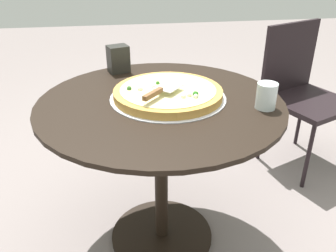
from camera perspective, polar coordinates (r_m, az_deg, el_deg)
The scene contains 7 objects.
ground_plane at distance 1.82m, azimuth -0.99°, elevation -17.12°, with size 10.00×10.00×0.00m, color gray.
patio_table at distance 1.49m, azimuth -1.16°, elevation -1.83°, with size 0.98×0.98×0.72m.
pizza_on_tray at distance 1.43m, azimuth 0.00°, elevation 5.25°, with size 0.47×0.47×0.06m.
pizza_server at distance 1.34m, azimuth -1.23°, elevation 5.71°, with size 0.19×0.17×0.02m.
drinking_cup at distance 1.38m, azimuth 15.49°, elevation 4.68°, with size 0.08×0.08×0.10m, color silver.
napkin_dispenser at distance 1.74m, azimuth -7.97°, elevation 10.60°, with size 0.09×0.08×0.13m, color #252522.
patio_chair_near at distance 2.30m, azimuth 20.59°, elevation 5.88°, with size 0.56×0.56×0.86m.
Camera 1 is at (1.29, -0.16, 1.28)m, focal length 38.05 mm.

